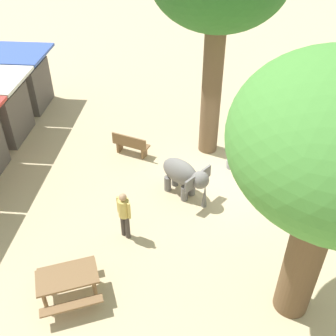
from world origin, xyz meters
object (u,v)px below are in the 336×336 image
(market_stall_blue, at_px, (23,82))
(wooden_bench, at_px, (131,144))
(person_handler, at_px, (124,212))
(feed_bucket, at_px, (231,164))
(elephant, at_px, (184,175))
(picnic_table_near, at_px, (68,281))

(market_stall_blue, bearing_deg, wooden_bench, -123.15)
(person_handler, xyz_separation_m, feed_bucket, (3.68, -3.24, -0.79))
(market_stall_blue, bearing_deg, feed_bucket, -113.57)
(elephant, distance_m, picnic_table_near, 4.99)
(picnic_table_near, xyz_separation_m, market_stall_blue, (9.84, 4.81, 0.55))
(person_handler, bearing_deg, feed_bucket, -7.08)
(person_handler, relative_size, market_stall_blue, 0.64)
(elephant, bearing_deg, picnic_table_near, -84.66)
(person_handler, distance_m, wooden_bench, 4.22)
(feed_bucket, bearing_deg, elephant, 135.50)
(elephant, distance_m, wooden_bench, 3.03)
(person_handler, distance_m, market_stall_blue, 9.64)
(elephant, xyz_separation_m, wooden_bench, (2.14, 2.12, -0.34))
(picnic_table_near, relative_size, market_stall_blue, 0.77)
(wooden_bench, distance_m, market_stall_blue, 6.41)
(person_handler, xyz_separation_m, picnic_table_near, (-2.19, 1.05, -0.36))
(person_handler, bearing_deg, elephant, -4.21)
(elephant, height_order, feed_bucket, elephant)
(person_handler, bearing_deg, wooden_bench, 41.31)
(wooden_bench, xyz_separation_m, market_stall_blue, (3.49, 5.34, 0.67))
(person_handler, height_order, wooden_bench, person_handler)
(picnic_table_near, height_order, market_stall_blue, market_stall_blue)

